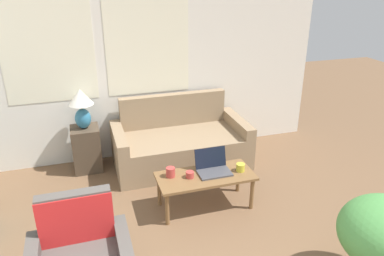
{
  "coord_description": "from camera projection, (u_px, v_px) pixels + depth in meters",
  "views": [
    {
      "loc": [
        -0.37,
        -1.12,
        2.48
      ],
      "look_at": [
        0.83,
        2.71,
        0.75
      ],
      "focal_mm": 35.0,
      "sensor_mm": 36.0,
      "label": 1
    }
  ],
  "objects": [
    {
      "name": "coffee_table",
      "position": [
        205.0,
        179.0,
        4.08
      ],
      "size": [
        1.06,
        0.47,
        0.4
      ],
      "color": "brown",
      "rests_on": "ground_plane"
    },
    {
      "name": "cup_navy",
      "position": [
        240.0,
        167.0,
        4.13
      ],
      "size": [
        0.1,
        0.1,
        0.09
      ],
      "color": "gold",
      "rests_on": "coffee_table"
    },
    {
      "name": "side_table",
      "position": [
        87.0,
        149.0,
        4.89
      ],
      "size": [
        0.36,
        0.36,
        0.59
      ],
      "color": "#4C3D2D",
      "rests_on": "ground_plane"
    },
    {
      "name": "wall_back",
      "position": [
        107.0,
        66.0,
        4.84
      ],
      "size": [
        5.92,
        0.06,
        2.6
      ],
      "color": "white",
      "rests_on": "ground_plane"
    },
    {
      "name": "table_lamp",
      "position": [
        81.0,
        105.0,
        4.65
      ],
      "size": [
        0.31,
        0.31,
        0.51
      ],
      "color": "teal",
      "rests_on": "side_table"
    },
    {
      "name": "laptop",
      "position": [
        213.0,
        167.0,
        4.11
      ],
      "size": [
        0.36,
        0.29,
        0.24
      ],
      "color": "#47474C",
      "rests_on": "coffee_table"
    },
    {
      "name": "cup_yellow",
      "position": [
        190.0,
        175.0,
        4.0
      ],
      "size": [
        0.09,
        0.09,
        0.07
      ],
      "color": "#B23D38",
      "rests_on": "coffee_table"
    },
    {
      "name": "couch",
      "position": [
        180.0,
        144.0,
        5.08
      ],
      "size": [
        1.76,
        0.9,
        0.89
      ],
      "color": "#937A5B",
      "rests_on": "ground_plane"
    },
    {
      "name": "cup_white",
      "position": [
        171.0,
        172.0,
        4.01
      ],
      "size": [
        0.1,
        0.1,
        0.11
      ],
      "color": "#B23D38",
      "rests_on": "coffee_table"
    }
  ]
}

